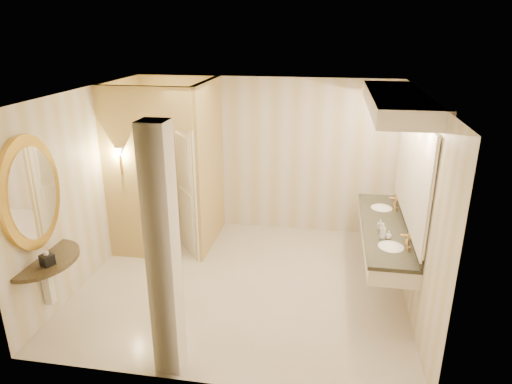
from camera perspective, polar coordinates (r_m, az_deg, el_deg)
floor at (r=6.72m, az=-1.56°, el=-11.24°), size 4.50×4.50×0.00m
ceiling at (r=5.79m, az=-1.82°, el=12.23°), size 4.50×4.50×0.00m
wall_back at (r=8.00m, az=1.10°, el=4.57°), size 4.50×0.02×2.70m
wall_front at (r=4.36m, az=-6.83°, el=-9.50°), size 4.50×0.02×2.70m
wall_left at (r=6.90m, az=-20.34°, el=0.73°), size 0.02×4.00×2.70m
wall_right at (r=6.12m, az=19.47°, el=-1.59°), size 0.02×4.00×2.70m
toilet_closet at (r=7.28m, az=-9.00°, el=3.02°), size 1.50×1.55×2.70m
wall_sconce at (r=7.00m, az=-16.70°, el=4.70°), size 0.14×0.14×0.42m
vanity at (r=6.36m, az=16.81°, el=2.19°), size 0.75×2.63×2.09m
console_shelf at (r=5.90m, az=-25.91°, el=-3.37°), size 1.04×1.04×1.97m
pillar at (r=4.66m, az=-11.52°, el=-7.72°), size 0.27×0.27×2.70m
tissue_box at (r=5.86m, az=-24.64°, el=-7.72°), size 0.17×0.17×0.13m
toilet at (r=8.58m, az=-12.20°, el=-1.76°), size 0.42×0.72×0.73m
soap_bottle_a at (r=6.46m, az=15.25°, el=-3.93°), size 0.08×0.08×0.13m
soap_bottle_b at (r=6.20m, az=16.24°, el=-5.16°), size 0.09×0.09×0.11m
soap_bottle_c at (r=6.17m, az=15.57°, el=-4.70°), size 0.09×0.09×0.21m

